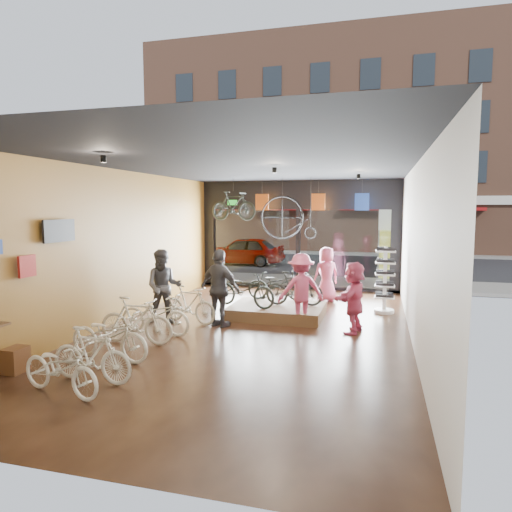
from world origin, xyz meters
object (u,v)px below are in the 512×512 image
at_px(floor_bike_1, 92,355).
at_px(penny_farthing, 291,219).
at_px(floor_bike_0, 61,368).
at_px(customer_5, 354,297).
at_px(display_bike_left, 244,289).
at_px(customer_1, 164,287).
at_px(floor_bike_5, 189,304).
at_px(box_truck, 406,241).
at_px(floor_bike_3, 136,321).
at_px(customer_3, 301,289).
at_px(street_car, 243,251).
at_px(display_bike_right, 277,285).
at_px(display_platform, 277,311).
at_px(customer_2, 220,288).
at_px(hung_bike, 233,206).
at_px(floor_bike_4, 155,314).
at_px(display_bike_mid, 294,289).
at_px(sunglasses_rack, 385,280).
at_px(customer_4, 326,274).
at_px(floor_bike_2, 109,336).

height_order(floor_bike_1, penny_farthing, penny_farthing).
relative_size(floor_bike_0, customer_5, 0.97).
xyz_separation_m(display_bike_left, customer_1, (-1.76, -1.05, 0.16)).
bearing_deg(floor_bike_5, customer_5, -72.96).
bearing_deg(floor_bike_5, box_truck, -13.77).
bearing_deg(box_truck, floor_bike_3, -115.65).
bearing_deg(floor_bike_0, floor_bike_3, 17.64).
relative_size(customer_3, customer_5, 1.07).
xyz_separation_m(street_car, floor_bike_3, (1.75, -13.55, -0.21)).
distance_m(box_truck, display_bike_right, 9.51).
relative_size(floor_bike_5, customer_3, 0.90).
bearing_deg(display_platform, customer_2, -129.39).
bearing_deg(customer_3, display_bike_right, -82.09).
relative_size(display_platform, customer_1, 1.30).
bearing_deg(display_bike_left, display_bike_right, -13.70).
height_order(street_car, hung_bike, hung_bike).
xyz_separation_m(floor_bike_4, customer_2, (1.18, 1.02, 0.48)).
xyz_separation_m(floor_bike_1, display_bike_left, (1.16, 4.85, 0.31)).
relative_size(floor_bike_0, display_bike_mid, 1.06).
bearing_deg(floor_bike_5, customer_1, 123.41).
xyz_separation_m(floor_bike_0, display_bike_mid, (2.53, 5.91, 0.33)).
bearing_deg(floor_bike_5, sunglasses_rack, -48.27).
bearing_deg(display_bike_mid, floor_bike_3, 134.61).
xyz_separation_m(display_bike_right, customer_5, (2.19, -1.78, 0.09)).
bearing_deg(customer_1, customer_2, -18.03).
bearing_deg(customer_4, customer_5, 74.19).
bearing_deg(floor_bike_0, box_truck, -8.24).
height_order(floor_bike_0, floor_bike_2, floor_bike_2).
relative_size(floor_bike_4, penny_farthing, 1.00).
bearing_deg(display_bike_right, display_bike_left, 145.74).
height_order(floor_bike_0, display_bike_left, display_bike_left).
relative_size(floor_bike_2, customer_5, 1.07).
bearing_deg(floor_bike_4, sunglasses_rack, -50.65).
bearing_deg(display_bike_right, display_bike_mid, -141.83).
relative_size(floor_bike_0, sunglasses_rack, 0.88).
distance_m(floor_bike_2, display_bike_mid, 5.10).
xyz_separation_m(floor_bike_5, hung_bike, (-0.08, 3.84, 2.45)).
distance_m(floor_bike_4, floor_bike_5, 1.18).
distance_m(floor_bike_5, customer_4, 4.66).
distance_m(customer_1, customer_4, 5.17).
distance_m(box_truck, floor_bike_0, 16.30).
bearing_deg(hung_bike, display_platform, -132.47).
distance_m(customer_3, penny_farthing, 3.96).
height_order(floor_bike_5, display_bike_right, display_bike_right).
bearing_deg(customer_5, customer_4, -150.18).
bearing_deg(sunglasses_rack, floor_bike_4, -147.03).
xyz_separation_m(floor_bike_5, penny_farthing, (1.78, 4.05, 2.03)).
relative_size(customer_1, sunglasses_rack, 1.02).
height_order(penny_farthing, hung_bike, hung_bike).
bearing_deg(customer_4, customer_3, 52.21).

